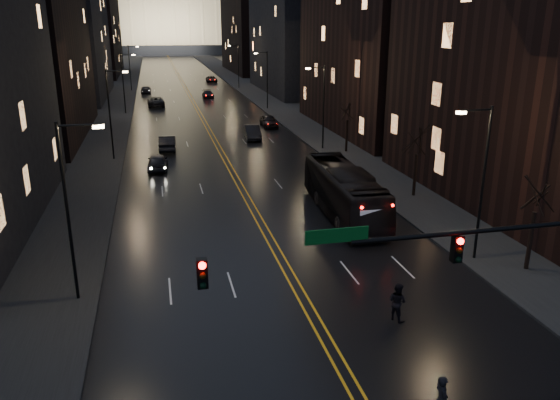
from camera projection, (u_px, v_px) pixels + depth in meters
ground at (357, 395)px, 20.34m from camera, size 900.00×900.00×0.00m
road at (179, 76)px, 140.83m from camera, size 20.00×320.00×0.02m
sidewalk_left at (123, 77)px, 137.84m from camera, size 8.00×320.00×0.16m
sidewalk_right at (233, 75)px, 143.78m from camera, size 8.00×320.00×0.16m
center_line at (179, 76)px, 140.83m from camera, size 0.62×320.00×0.01m
building_left_mid at (18, 16)px, 61.60m from camera, size 12.00×30.00×28.00m
building_left_far at (68, 42)px, 98.06m from camera, size 12.00×34.00×20.00m
building_left_dist at (93, 28)px, 141.93m from camera, size 12.00×40.00×24.00m
building_right_near at (540, 40)px, 39.61m from camera, size 12.00×26.00×24.00m
building_right_mid at (295, 24)px, 106.04m from camera, size 12.00×34.00×26.00m
building_right_dist at (252, 31)px, 151.15m from camera, size 12.00×40.00×22.00m
capitol at (163, 14)px, 246.75m from camera, size 90.00×50.00×58.50m
traffic_signal at (515, 255)px, 20.00m from camera, size 17.29×0.45×7.00m
streetlamp_right_near at (481, 177)px, 30.32m from camera, size 2.13×0.25×9.00m
streetlamp_left_near at (71, 204)px, 25.74m from camera, size 2.13×0.25×9.00m
streetlamp_right_mid at (322, 103)px, 58.13m from camera, size 2.13×0.25×9.00m
streetlamp_left_mid at (111, 110)px, 53.55m from camera, size 2.13×0.25×9.00m
streetlamp_right_far at (266, 77)px, 85.94m from camera, size 2.13×0.25×9.00m
streetlamp_left_far at (124, 80)px, 81.35m from camera, size 2.13×0.25×9.00m
streetlamp_right_dist at (237, 64)px, 113.75m from camera, size 2.13×0.25×9.00m
streetlamp_left_dist at (131, 65)px, 109.16m from camera, size 2.13×0.25×9.00m
tree_right_near at (537, 194)px, 29.11m from camera, size 2.40×2.40×6.65m
tree_right_mid at (418, 141)px, 42.08m from camera, size 2.40×2.40×6.65m
tree_right_far at (348, 110)px, 56.91m from camera, size 2.40×2.40×6.65m
bus at (344, 192)px, 38.96m from camera, size 3.45×12.64×3.49m
oncoming_car_a at (158, 162)px, 51.26m from camera, size 2.06×4.57×1.52m
oncoming_car_b at (167, 143)px, 59.17m from camera, size 1.94×5.02×1.63m
oncoming_car_c at (156, 102)px, 90.33m from camera, size 2.80×5.80×1.59m
oncoming_car_d at (146, 90)px, 107.39m from camera, size 1.96×4.73×1.37m
receding_car_a at (252, 132)px, 64.95m from camera, size 2.00×5.02×1.62m
receding_car_b at (269, 121)px, 72.35m from camera, size 1.92×4.74×1.61m
receding_car_c at (208, 94)px, 100.29m from camera, size 1.89×4.62×1.34m
receding_car_d at (212, 79)px, 127.16m from camera, size 2.35×5.02×1.39m
pedestrian_a at (441, 400)px, 18.68m from camera, size 0.45×0.68×1.86m
pedestrian_b at (397, 302)px, 25.24m from camera, size 0.87×1.04×1.87m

